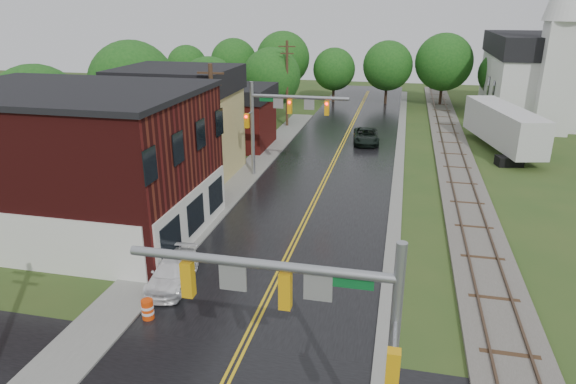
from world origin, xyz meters
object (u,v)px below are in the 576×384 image
(traffic_signal_near, at_px, (313,311))
(traffic_signal_far, at_px, (280,113))
(tree_left_b, at_px, (134,87))
(tree_left_c, at_px, (210,88))
(utility_pole_b, at_px, (213,129))
(church, at_px, (541,68))
(construction_barrel, at_px, (148,309))
(suv_dark, at_px, (366,136))
(tree_left_a, at_px, (39,115))
(brick_building, at_px, (75,162))
(tree_left_e, at_px, (273,79))
(utility_pole_c, at_px, (287,83))
(semi_trailer, at_px, (503,126))
(pickup_white, at_px, (172,273))

(traffic_signal_near, distance_m, traffic_signal_far, 25.94)
(tree_left_b, height_order, tree_left_c, tree_left_b)
(traffic_signal_near, distance_m, utility_pole_b, 22.49)
(church, relative_size, construction_barrel, 22.33)
(tree_left_c, distance_m, suv_dark, 16.48)
(suv_dark, bearing_deg, tree_left_a, -148.80)
(church, height_order, tree_left_b, church)
(brick_building, bearing_deg, tree_left_e, 83.29)
(tree_left_a, relative_size, suv_dark, 1.72)
(traffic_signal_near, xyz_separation_m, utility_pole_b, (-10.27, 20.00, -0.25))
(tree_left_e, relative_size, suv_dark, 1.62)
(tree_left_a, bearing_deg, traffic_signal_far, 17.30)
(utility_pole_c, height_order, construction_barrel, utility_pole_c)
(utility_pole_c, relative_size, tree_left_c, 1.18)
(traffic_signal_near, relative_size, tree_left_e, 0.90)
(brick_building, relative_size, construction_barrel, 15.97)
(tree_left_e, bearing_deg, tree_left_a, -114.62)
(brick_building, bearing_deg, traffic_signal_far, 53.08)
(traffic_signal_near, bearing_deg, utility_pole_b, 117.19)
(utility_pole_b, bearing_deg, semi_trailer, 38.38)
(brick_building, height_order, tree_left_c, brick_building)
(traffic_signal_near, relative_size, tree_left_c, 0.96)
(utility_pole_c, distance_m, tree_left_c, 8.16)
(brick_building, height_order, traffic_signal_far, brick_building)
(tree_left_c, bearing_deg, traffic_signal_near, -65.44)
(tree_left_a, relative_size, pickup_white, 2.07)
(suv_dark, height_order, pickup_white, suv_dark)
(tree_left_e, relative_size, pickup_white, 1.94)
(brick_building, relative_size, tree_left_c, 1.87)
(pickup_white, bearing_deg, utility_pole_b, 93.64)
(construction_barrel, bearing_deg, pickup_white, 93.90)
(suv_dark, relative_size, semi_trailer, 0.39)
(tree_left_b, bearing_deg, tree_left_a, -101.31)
(utility_pole_b, distance_m, construction_barrel, 15.39)
(pickup_white, bearing_deg, church, 53.88)
(church, distance_m, traffic_signal_near, 54.32)
(tree_left_c, xyz_separation_m, construction_barrel, (9.35, -32.51, -4.06))
(brick_building, height_order, tree_left_e, brick_building)
(church, distance_m, pickup_white, 50.27)
(tree_left_e, xyz_separation_m, suv_dark, (10.99, -7.22, -4.11))
(suv_dark, bearing_deg, construction_barrel, -108.13)
(church, xyz_separation_m, tree_left_a, (-39.85, -31.84, -0.72))
(traffic_signal_near, xyz_separation_m, tree_left_c, (-17.32, 37.90, -0.46))
(utility_pole_b, height_order, pickup_white, utility_pole_b)
(tree_left_a, distance_m, construction_barrel, 21.63)
(utility_pole_b, distance_m, tree_left_a, 13.05)
(traffic_signal_near, distance_m, tree_left_a, 30.66)
(tree_left_a, bearing_deg, tree_left_e, 65.38)
(semi_trailer, relative_size, construction_barrel, 14.37)
(brick_building, bearing_deg, tree_left_b, 107.61)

